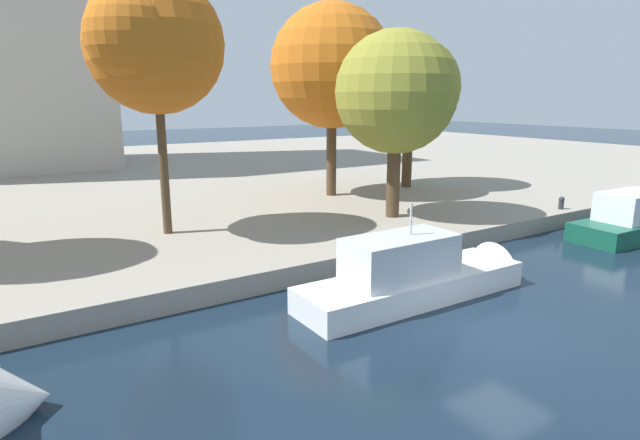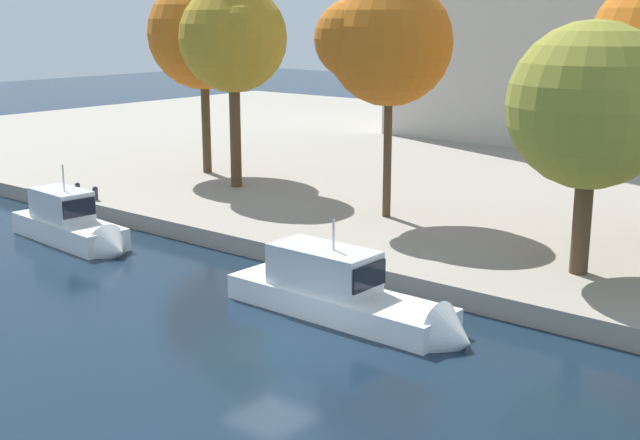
{
  "view_description": "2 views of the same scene",
  "coord_description": "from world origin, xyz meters",
  "px_view_note": "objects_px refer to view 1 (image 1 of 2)",
  "views": [
    {
      "loc": [
        -12.6,
        -9.25,
        7.03
      ],
      "look_at": [
        -2.26,
        6.77,
        2.57
      ],
      "focal_mm": 29.51,
      "sensor_mm": 36.0,
      "label": 1
    },
    {
      "loc": [
        17.49,
        -18.71,
        10.51
      ],
      "look_at": [
        -2.11,
        5.12,
        2.99
      ],
      "focal_mm": 47.25,
      "sensor_mm": 36.0,
      "label": 2
    }
  ],
  "objects_px": {
    "tree_3": "(406,88)",
    "tree_5": "(332,67)",
    "tree_1": "(151,47)",
    "tree_4": "(395,91)",
    "motor_yacht_1": "(424,278)",
    "mooring_bollard_2": "(561,202)"
  },
  "relations": [
    {
      "from": "mooring_bollard_2",
      "to": "tree_1",
      "type": "bearing_deg",
      "value": 161.84
    },
    {
      "from": "motor_yacht_1",
      "to": "tree_1",
      "type": "distance_m",
      "value": 15.04
    },
    {
      "from": "tree_1",
      "to": "tree_5",
      "type": "bearing_deg",
      "value": 18.22
    },
    {
      "from": "tree_1",
      "to": "tree_5",
      "type": "distance_m",
      "value": 12.77
    },
    {
      "from": "motor_yacht_1",
      "to": "tree_3",
      "type": "xyz_separation_m",
      "value": [
        12.1,
        14.85,
        6.95
      ]
    },
    {
      "from": "motor_yacht_1",
      "to": "tree_4",
      "type": "bearing_deg",
      "value": 57.34
    },
    {
      "from": "tree_3",
      "to": "tree_4",
      "type": "xyz_separation_m",
      "value": [
        -6.95,
        -6.95,
        -0.31
      ]
    },
    {
      "from": "motor_yacht_1",
      "to": "tree_4",
      "type": "relative_size",
      "value": 1.04
    },
    {
      "from": "motor_yacht_1",
      "to": "tree_3",
      "type": "height_order",
      "value": "tree_3"
    },
    {
      "from": "tree_3",
      "to": "tree_5",
      "type": "relative_size",
      "value": 0.87
    },
    {
      "from": "tree_5",
      "to": "mooring_bollard_2",
      "type": "bearing_deg",
      "value": -51.76
    },
    {
      "from": "tree_5",
      "to": "tree_3",
      "type": "bearing_deg",
      "value": 0.62
    },
    {
      "from": "motor_yacht_1",
      "to": "tree_5",
      "type": "relative_size",
      "value": 0.83
    },
    {
      "from": "motor_yacht_1",
      "to": "tree_4",
      "type": "xyz_separation_m",
      "value": [
        5.15,
        7.9,
        6.64
      ]
    },
    {
      "from": "tree_4",
      "to": "mooring_bollard_2",
      "type": "bearing_deg",
      "value": -22.66
    },
    {
      "from": "tree_3",
      "to": "tree_5",
      "type": "height_order",
      "value": "tree_5"
    },
    {
      "from": "mooring_bollard_2",
      "to": "tree_4",
      "type": "relative_size",
      "value": 0.08
    },
    {
      "from": "mooring_bollard_2",
      "to": "tree_5",
      "type": "xyz_separation_m",
      "value": [
        -8.47,
        10.75,
        7.62
      ]
    },
    {
      "from": "motor_yacht_1",
      "to": "mooring_bollard_2",
      "type": "bearing_deg",
      "value": 16.08
    },
    {
      "from": "tree_4",
      "to": "tree_5",
      "type": "relative_size",
      "value": 0.81
    },
    {
      "from": "tree_1",
      "to": "tree_4",
      "type": "bearing_deg",
      "value": -14.3
    },
    {
      "from": "mooring_bollard_2",
      "to": "tree_5",
      "type": "height_order",
      "value": "tree_5"
    }
  ]
}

